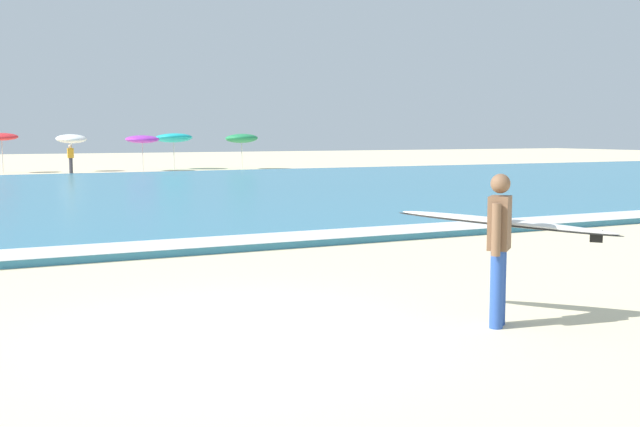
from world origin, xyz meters
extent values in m
plane|color=beige|center=(0.00, 0.00, 0.00)|extent=(160.00, 160.00, 0.00)
cube|color=teal|center=(0.00, 19.51, 0.07)|extent=(120.00, 28.00, 0.14)
cube|color=white|center=(0.00, 6.11, 0.15)|extent=(120.00, 1.32, 0.01)
cylinder|color=#284CA3|center=(2.60, -1.03, 0.44)|extent=(0.15, 0.15, 0.88)
cylinder|color=#284CA3|center=(2.74, -0.90, 0.44)|extent=(0.15, 0.15, 0.88)
cube|color=brown|center=(2.67, -0.97, 1.18)|extent=(0.40, 0.39, 0.60)
sphere|color=brown|center=(2.67, -0.97, 1.62)|extent=(0.22, 0.22, 0.22)
cylinder|color=brown|center=(2.50, -1.12, 1.13)|extent=(0.10, 0.10, 0.58)
cylinder|color=brown|center=(2.86, -0.77, 1.20)|extent=(0.30, 0.28, 0.51)
ellipsoid|color=white|center=(3.05, -0.63, 1.13)|extent=(1.89, 2.05, 0.25)
ellipsoid|color=black|center=(3.05, -0.63, 1.11)|extent=(1.97, 2.14, 0.21)
cube|color=black|center=(3.72, -1.38, 1.01)|extent=(0.11, 0.12, 0.14)
cylinder|color=beige|center=(0.42, 38.63, 0.97)|extent=(0.05, 0.05, 1.94)
ellipsoid|color=red|center=(0.42, 38.63, 2.00)|extent=(1.76, 1.78, 0.53)
cylinder|color=beige|center=(4.13, 38.56, 0.90)|extent=(0.05, 0.05, 1.80)
ellipsoid|color=white|center=(4.13, 38.56, 1.87)|extent=(1.72, 1.76, 0.63)
cylinder|color=beige|center=(7.92, 37.34, 0.89)|extent=(0.05, 0.05, 1.77)
ellipsoid|color=purple|center=(7.92, 37.34, 1.84)|extent=(1.94, 1.96, 0.51)
cylinder|color=beige|center=(10.20, 38.85, 0.91)|extent=(0.05, 0.05, 1.83)
ellipsoid|color=#19ADB2|center=(10.20, 38.85, 1.90)|extent=(2.28, 2.32, 0.72)
cylinder|color=beige|center=(13.92, 36.98, 0.90)|extent=(0.05, 0.05, 1.79)
ellipsoid|color=#23844C|center=(13.92, 36.98, 1.88)|extent=(1.98, 2.01, 0.66)
cylinder|color=#383842|center=(3.74, 36.48, 0.42)|extent=(0.20, 0.20, 0.84)
cube|color=orange|center=(3.74, 36.48, 1.11)|extent=(0.32, 0.20, 0.54)
sphere|color=beige|center=(3.74, 36.48, 1.48)|extent=(0.20, 0.20, 0.20)
camera|label=1|loc=(-2.95, -7.79, 2.17)|focal=43.60mm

